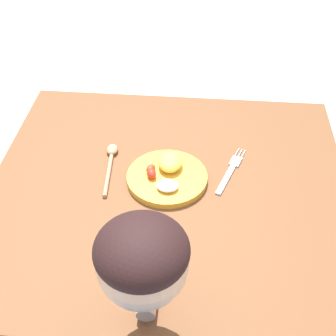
# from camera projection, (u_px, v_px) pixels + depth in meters

# --- Properties ---
(ground_plane) EXTENTS (8.00, 8.00, 0.00)m
(ground_plane) POSITION_uv_depth(u_px,v_px,m) (168.00, 317.00, 1.81)
(ground_plane) COLOR beige
(dining_table) EXTENTS (1.05, 0.97, 0.70)m
(dining_table) POSITION_uv_depth(u_px,v_px,m) (168.00, 208.00, 1.41)
(dining_table) COLOR brown
(dining_table) RESTS_ON ground_plane
(plate) EXTENTS (0.24, 0.24, 0.06)m
(plate) POSITION_uv_depth(u_px,v_px,m) (167.00, 175.00, 1.37)
(plate) COLOR gold
(plate) RESTS_ON dining_table
(fork) EXTENTS (0.10, 0.22, 0.01)m
(fork) POSITION_uv_depth(u_px,v_px,m) (230.00, 171.00, 1.40)
(fork) COLOR silver
(fork) RESTS_ON dining_table
(spoon) EXTENTS (0.04, 0.23, 0.02)m
(spoon) POSITION_uv_depth(u_px,v_px,m) (111.00, 160.00, 1.43)
(spoon) COLOR tan
(spoon) RESTS_ON dining_table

